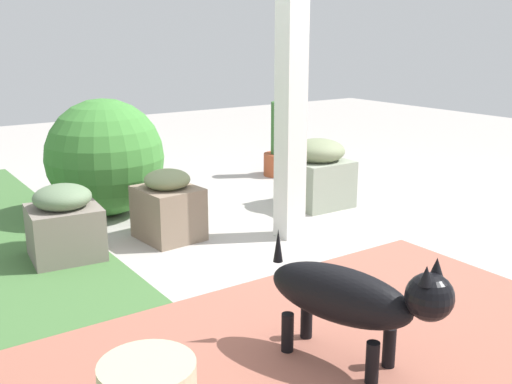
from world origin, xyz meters
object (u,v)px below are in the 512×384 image
object	(u,v)px
round_shrub	(105,157)
terracotta_pot_tall	(279,149)
porch_pillar	(292,63)
stone_planter_nearest	(317,173)
stone_planter_mid	(168,206)
dog	(351,297)
stone_planter_far	(65,223)

from	to	relation	value
round_shrub	terracotta_pot_tall	distance (m)	1.71
porch_pillar	stone_planter_nearest	bearing A→B (deg)	-53.77
terracotta_pot_tall	stone_planter_mid	bearing A→B (deg)	121.73
porch_pillar	dog	xyz separation A→B (m)	(-1.32, 0.73, -0.77)
dog	porch_pillar	bearing A→B (deg)	-29.03
porch_pillar	dog	world-z (taller)	porch_pillar
stone_planter_nearest	dog	xyz separation A→B (m)	(-1.75, 1.32, 0.05)
stone_planter_nearest	stone_planter_far	xyz separation A→B (m)	(-0.01, 1.84, -0.04)
porch_pillar	terracotta_pot_tall	distance (m)	1.84
stone_planter_far	dog	distance (m)	1.82
stone_planter_far	round_shrub	size ratio (longest dim) A/B	0.53
terracotta_pot_tall	round_shrub	bearing A→B (deg)	98.92
porch_pillar	stone_planter_nearest	size ratio (longest dim) A/B	4.30
stone_planter_mid	dog	size ratio (longest dim) A/B	0.60
porch_pillar	stone_planter_far	xyz separation A→B (m)	(0.42, 1.26, -0.86)
round_shrub	terracotta_pot_tall	xyz separation A→B (m)	(0.26, -1.68, -0.17)
porch_pillar	dog	distance (m)	1.70
stone_planter_nearest	round_shrub	xyz separation A→B (m)	(0.66, 1.34, 0.16)
stone_planter_far	stone_planter_mid	bearing A→B (deg)	-92.72
terracotta_pot_tall	dog	world-z (taller)	terracotta_pot_tall
porch_pillar	stone_planter_mid	size ratio (longest dim) A/B	4.88
stone_planter_mid	dog	bearing A→B (deg)	176.64
stone_planter_nearest	terracotta_pot_tall	size ratio (longest dim) A/B	0.76
stone_planter_mid	dog	distance (m)	1.71
porch_pillar	stone_planter_far	world-z (taller)	porch_pillar
stone_planter_nearest	stone_planter_mid	bearing A→B (deg)	92.08
round_shrub	stone_planter_mid	bearing A→B (deg)	-170.34
stone_planter_mid	stone_planter_far	bearing A→B (deg)	87.28
porch_pillar	stone_planter_mid	xyz separation A→B (m)	(0.39, 0.63, -0.86)
stone_planter_mid	stone_planter_far	size ratio (longest dim) A/B	1.03
stone_planter_far	dog	bearing A→B (deg)	-163.29
stone_planter_far	terracotta_pot_tall	world-z (taller)	terracotta_pot_tall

